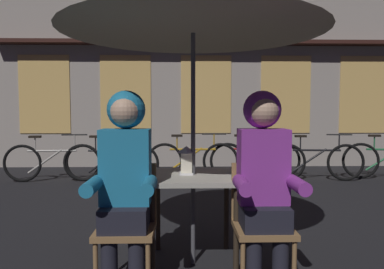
{
  "coord_description": "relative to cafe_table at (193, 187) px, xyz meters",
  "views": [
    {
      "loc": [
        -0.08,
        -2.92,
        1.26
      ],
      "look_at": [
        0.0,
        0.37,
        1.04
      ],
      "focal_mm": 34.01,
      "sensor_mm": 36.0,
      "label": 1
    }
  ],
  "objects": [
    {
      "name": "bicycle_nearest",
      "position": [
        -2.39,
        3.48,
        -0.29
      ],
      "size": [
        1.68,
        0.17,
        0.84
      ],
      "color": "black",
      "rests_on": "ground_plane"
    },
    {
      "name": "bicycle_third",
      "position": [
        0.09,
        3.66,
        -0.29
      ],
      "size": [
        1.68,
        0.09,
        0.84
      ],
      "color": "black",
      "rests_on": "ground_plane"
    },
    {
      "name": "patio_umbrella",
      "position": [
        0.0,
        0.0,
        1.42
      ],
      "size": [
        2.1,
        2.1,
        2.31
      ],
      "color": "#4C4C51",
      "rests_on": "ground_plane"
    },
    {
      "name": "person_right_hooded",
      "position": [
        0.48,
        -0.43,
        0.21
      ],
      "size": [
        0.45,
        0.56,
        1.4
      ],
      "color": "black",
      "rests_on": "ground_plane"
    },
    {
      "name": "person_left_hooded",
      "position": [
        -0.48,
        -0.43,
        0.21
      ],
      "size": [
        0.45,
        0.56,
        1.4
      ],
      "color": "black",
      "rests_on": "ground_plane"
    },
    {
      "name": "bicycle_fifth",
      "position": [
        2.29,
        3.46,
        -0.29
      ],
      "size": [
        1.68,
        0.2,
        0.84
      ],
      "color": "black",
      "rests_on": "ground_plane"
    },
    {
      "name": "cafe_table",
      "position": [
        0.0,
        0.0,
        0.0
      ],
      "size": [
        0.72,
        0.72,
        0.74
      ],
      "color": "#B2AD9E",
      "rests_on": "ground_plane"
    },
    {
      "name": "chair_right",
      "position": [
        0.48,
        -0.37,
        -0.15
      ],
      "size": [
        0.4,
        0.4,
        0.87
      ],
      "color": "olive",
      "rests_on": "ground_plane"
    },
    {
      "name": "bicycle_fourth",
      "position": [
        1.24,
        3.68,
        -0.29
      ],
      "size": [
        1.68,
        0.08,
        0.84
      ],
      "color": "black",
      "rests_on": "ground_plane"
    },
    {
      "name": "bicycle_second",
      "position": [
        -1.34,
        3.45,
        -0.29
      ],
      "size": [
        1.68,
        0.19,
        0.84
      ],
      "color": "black",
      "rests_on": "ground_plane"
    },
    {
      "name": "chair_left",
      "position": [
        -0.48,
        -0.37,
        -0.15
      ],
      "size": [
        0.4,
        0.4,
        0.87
      ],
      "color": "olive",
      "rests_on": "ground_plane"
    },
    {
      "name": "lantern",
      "position": [
        -0.05,
        0.01,
        0.22
      ],
      "size": [
        0.11,
        0.11,
        0.23
      ],
      "color": "white",
      "rests_on": "cafe_table"
    },
    {
      "name": "ground_plane",
      "position": [
        0.0,
        0.0,
        -0.64
      ],
      "size": [
        60.0,
        60.0,
        0.0
      ],
      "primitive_type": "plane",
      "color": "black"
    },
    {
      "name": "shopfront_building",
      "position": [
        0.42,
        5.4,
        2.45
      ],
      "size": [
        10.0,
        0.93,
        6.2
      ],
      "color": "#9E9389",
      "rests_on": "ground_plane"
    }
  ]
}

